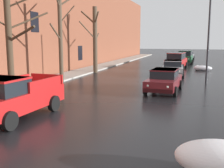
% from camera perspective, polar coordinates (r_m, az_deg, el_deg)
% --- Properties ---
extents(left_sidewalk_slab, '(2.50, 80.00, 0.13)m').
position_cam_1_polar(left_sidewalk_slab, '(22.99, -11.45, 1.24)').
color(left_sidewalk_slab, '#A8A399').
rests_on(left_sidewalk_slab, ground).
extents(brick_townhouse_facade, '(0.63, 80.00, 10.61)m').
position_cam_1_polar(brick_townhouse_facade, '(23.77, -15.68, 14.00)').
color(brick_townhouse_facade, brown).
rests_on(brick_townhouse_facade, ground).
extents(snow_bank_along_left_kerb, '(1.88, 0.92, 0.56)m').
position_cam_1_polar(snow_bank_along_left_kerb, '(30.20, 18.60, 3.21)').
color(snow_bank_along_left_kerb, white).
rests_on(snow_bank_along_left_kerb, ground).
extents(snow_bank_near_corner_right, '(2.24, 1.21, 0.89)m').
position_cam_1_polar(snow_bank_near_corner_right, '(7.05, 22.25, -14.67)').
color(snow_bank_near_corner_right, white).
rests_on(snow_bank_near_corner_right, ground).
extents(bare_tree_second_along_sidewalk, '(3.29, 2.97, 6.36)m').
position_cam_1_polar(bare_tree_second_along_sidewalk, '(15.72, -20.82, 9.23)').
color(bare_tree_second_along_sidewalk, '#423323').
rests_on(bare_tree_second_along_sidewalk, ground).
extents(bare_tree_mid_block, '(1.50, 3.37, 7.07)m').
position_cam_1_polar(bare_tree_mid_block, '(20.46, -10.79, 10.15)').
color(bare_tree_mid_block, '#4C3D2D').
rests_on(bare_tree_mid_block, ground).
extents(bare_tree_far_down_block, '(2.38, 3.30, 6.42)m').
position_cam_1_polar(bare_tree_far_down_block, '(26.86, -3.68, 9.60)').
color(bare_tree_far_down_block, '#4C3D2D').
rests_on(bare_tree_far_down_block, ground).
extents(pickup_truck_red_approaching_near_lane, '(2.28, 4.93, 1.76)m').
position_cam_1_polar(pickup_truck_red_approaching_near_lane, '(11.77, -20.28, -2.68)').
color(pickup_truck_red_approaching_near_lane, red).
rests_on(pickup_truck_red_approaching_near_lane, ground).
extents(sedan_maroon_parked_kerbside_close, '(2.07, 4.29, 1.42)m').
position_cam_1_polar(sedan_maroon_parked_kerbside_close, '(17.13, 11.02, 0.88)').
color(sedan_maroon_parked_kerbside_close, maroon).
rests_on(sedan_maroon_parked_kerbside_close, ground).
extents(sedan_silver_parked_kerbside_mid, '(2.19, 4.34, 1.42)m').
position_cam_1_polar(sedan_silver_parked_kerbside_mid, '(24.86, 12.75, 3.39)').
color(sedan_silver_parked_kerbside_mid, '#B7B7BC').
rests_on(sedan_silver_parked_kerbside_mid, ground).
extents(suv_red_parked_far_down_block, '(2.37, 4.71, 1.82)m').
position_cam_1_polar(suv_red_parked_far_down_block, '(31.37, 13.47, 4.97)').
color(suv_red_parked_far_down_block, red).
rests_on(suv_red_parked_far_down_block, ground).
extents(suv_green_queued_behind_truck, '(2.12, 4.62, 1.82)m').
position_cam_1_polar(suv_green_queued_behind_truck, '(38.33, 15.29, 5.63)').
color(suv_green_queued_behind_truck, '#1E5633').
rests_on(suv_green_queued_behind_truck, ground).
extents(sedan_grey_at_far_intersection, '(2.18, 4.54, 1.42)m').
position_cam_1_polar(sedan_grey_at_far_intersection, '(46.05, 15.75, 5.87)').
color(sedan_grey_at_far_intersection, slate).
rests_on(sedan_grey_at_far_intersection, ground).
extents(street_lamp_post, '(0.44, 0.24, 6.65)m').
position_cam_1_polar(street_lamp_post, '(20.73, 19.83, 10.07)').
color(street_lamp_post, '#28282D').
rests_on(street_lamp_post, ground).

